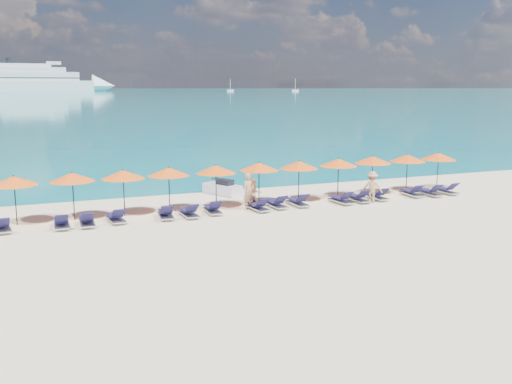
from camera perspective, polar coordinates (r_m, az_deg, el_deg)
name	(u,v)px	position (r m, az deg, el deg)	size (l,w,h in m)	color
ground	(282,231)	(24.64, 2.63, -3.94)	(1400.00, 1400.00, 0.00)	beige
sea	(31,91)	(681.75, -21.55, 9.42)	(1600.00, 1300.00, 0.01)	#1FA9B2
cruise_ship	(46,81)	(599.71, -20.29, 10.36)	(134.78, 25.59, 37.35)	silver
sailboat_near	(295,90)	(545.78, 3.94, 10.13)	(6.50, 2.17, 11.92)	silver
sailboat_far	(230,90)	(553.64, -2.58, 10.15)	(6.42, 2.14, 11.76)	silver
jetski	(223,188)	(32.83, -3.35, 0.38)	(1.85, 2.60, 0.87)	silver
beachgoer_a	(249,191)	(28.65, -0.74, 0.06)	(0.68, 0.45, 1.87)	tan
beachgoer_b	(254,194)	(28.89, -0.16, -0.16)	(0.76, 0.44, 1.57)	tan
beachgoer_c	(372,187)	(30.88, 11.53, 0.47)	(1.11, 0.51, 1.71)	tan
umbrella_1	(14,181)	(27.50, -23.06, 1.04)	(2.10, 2.10, 2.28)	black
umbrella_2	(72,177)	(27.63, -17.90, 1.42)	(2.10, 2.10, 2.28)	black
umbrella_3	(123,174)	(27.82, -13.15, 1.72)	(2.10, 2.10, 2.28)	black
umbrella_4	(169,172)	(28.30, -8.73, 2.02)	(2.10, 2.10, 2.28)	black
umbrella_5	(216,169)	(28.84, -4.04, 2.28)	(2.10, 2.10, 2.28)	black
umbrella_6	(259,167)	(29.73, 0.30, 2.56)	(2.10, 2.10, 2.28)	black
umbrella_7	(299,165)	(30.44, 4.32, 2.72)	(2.10, 2.10, 2.28)	black
umbrella_8	(339,163)	(31.62, 8.25, 2.94)	(2.10, 2.10, 2.28)	black
umbrella_9	(373,160)	(33.08, 11.59, 3.17)	(2.10, 2.10, 2.28)	black
umbrella_10	(408,158)	(34.31, 14.91, 3.29)	(2.10, 2.10, 2.28)	black
umbrella_11	(438,156)	(35.73, 17.79, 3.42)	(2.10, 2.10, 2.28)	black
lounger_2	(2,226)	(26.81, -24.04, -3.15)	(0.79, 1.75, 0.66)	silver
lounger_3	(62,223)	(26.54, -18.87, -2.93)	(0.66, 1.71, 0.66)	silver
lounger_4	(87,221)	(26.56, -16.54, -2.78)	(0.68, 1.72, 0.66)	silver
lounger_5	(116,217)	(26.93, -13.84, -2.47)	(0.75, 1.74, 0.66)	silver
lounger_6	(166,214)	(27.23, -9.01, -2.14)	(0.79, 1.75, 0.66)	silver
lounger_7	(189,212)	(27.37, -6.74, -2.02)	(0.69, 1.72, 0.66)	silver
lounger_8	(213,209)	(27.97, -4.36, -1.70)	(0.72, 1.73, 0.66)	silver
lounger_9	(258,206)	(28.52, 0.18, -1.42)	(0.79, 1.75, 0.66)	silver
lounger_10	(276,203)	(29.20, 2.04, -1.15)	(0.67, 1.72, 0.66)	silver
lounger_11	(298,202)	(29.70, 4.21, -0.97)	(0.67, 1.72, 0.66)	silver
lounger_12	(341,199)	(30.58, 8.50, -0.72)	(0.73, 1.74, 0.66)	silver
lounger_13	(358,198)	(31.14, 10.13, -0.56)	(0.66, 1.71, 0.66)	silver
lounger_14	(377,195)	(31.95, 11.99, -0.34)	(0.64, 1.71, 0.66)	silver
lounger_15	(412,192)	(33.36, 15.31, -0.03)	(0.77, 1.75, 0.66)	silver
lounger_16	(430,192)	(33.80, 16.98, 0.02)	(0.66, 1.71, 0.66)	silver
lounger_17	(446,190)	(34.68, 18.46, 0.19)	(0.68, 1.72, 0.66)	silver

